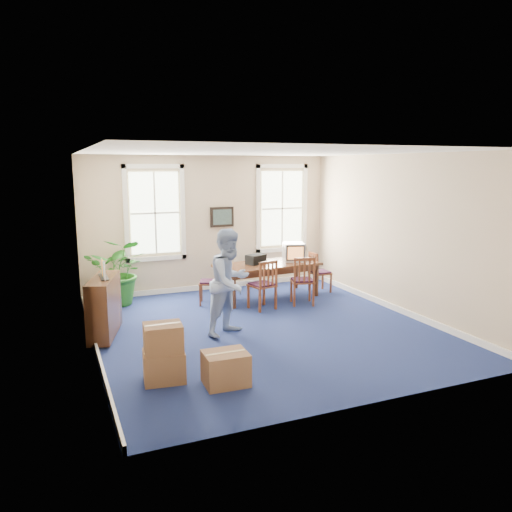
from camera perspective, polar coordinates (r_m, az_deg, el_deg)
name	(u,v)px	position (r m, az deg, el deg)	size (l,w,h in m)	color
floor	(263,328)	(9.33, 0.86, -8.23)	(6.50, 6.50, 0.00)	navy
ceiling	(264,152)	(8.85, 0.91, 11.82)	(6.50, 6.50, 0.00)	white
wall_back	(210,224)	(11.98, -5.33, 3.72)	(6.50, 6.50, 0.00)	#C4AC8D
wall_front	(371,281)	(6.16, 13.02, -2.79)	(6.50, 6.50, 0.00)	#C4AC8D
wall_left	(88,254)	(8.24, -18.61, 0.22)	(6.50, 6.50, 0.00)	#C4AC8D
wall_right	(400,234)	(10.50, 16.09, 2.43)	(6.50, 6.50, 0.00)	#C4AC8D
baseboard_back	(211,286)	(12.22, -5.17, -3.49)	(6.00, 0.04, 0.12)	white
baseboard_left	(96,347)	(8.64, -17.82, -9.88)	(0.04, 6.50, 0.12)	white
baseboard_right	(395,308)	(10.79, 15.56, -5.70)	(0.04, 6.50, 0.12)	white
window_left	(155,213)	(11.61, -11.48, 4.84)	(1.40, 0.12, 2.20)	white
window_right	(282,208)	(12.62, 2.97, 5.45)	(1.40, 0.12, 2.20)	white
wall_picture	(222,217)	(12.00, -3.90, 4.47)	(0.58, 0.06, 0.48)	black
conference_table	(267,280)	(11.33, 1.31, -2.81)	(2.32, 1.05, 0.79)	#472816
crt_tv	(294,252)	(11.54, 4.33, 0.47)	(0.46, 0.50, 0.42)	#B7B7BC
game_console	(307,259)	(11.67, 5.82, -0.36)	(0.16, 0.19, 0.05)	white
equipment_bag	(256,259)	(11.17, -0.02, -0.37)	(0.42, 0.28, 0.21)	black
chair_near_left	(262,284)	(10.41, 0.69, -3.25)	(0.47, 0.47, 1.06)	brown
chair_near_right	(302,280)	(10.81, 5.32, -2.76)	(0.48, 0.48, 1.06)	brown
chair_end_left	(210,282)	(10.84, -5.33, -2.93)	(0.44, 0.44, 0.99)	brown
chair_end_right	(320,272)	(11.92, 7.35, -1.82)	(0.43, 0.43, 0.96)	brown
man	(230,282)	(8.79, -2.98, -3.00)	(0.93, 0.71, 1.89)	#8FA7D2
credenza	(104,308)	(9.13, -16.95, -5.75)	(0.37, 1.31, 1.03)	#472816
brochure_rack	(103,271)	(8.97, -17.06, -1.61)	(0.13, 0.72, 0.32)	#99999E
potted_plant	(119,271)	(11.08, -15.37, -1.69)	(1.32, 1.15, 1.47)	#1D5D19
cardboard_boxes	(177,347)	(7.29, -9.01, -10.18)	(1.51, 1.51, 0.87)	brown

